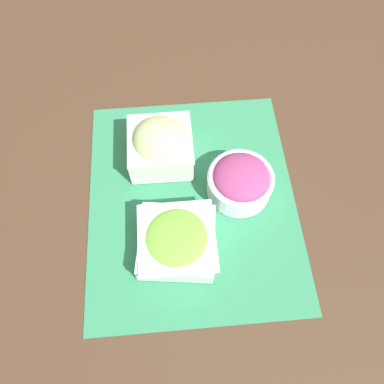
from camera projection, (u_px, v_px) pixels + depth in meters
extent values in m
plane|color=#422D1E|center=(192.00, 200.00, 0.77)|extent=(3.00, 3.00, 0.00)
cube|color=#2D7A51|center=(192.00, 199.00, 0.77)|extent=(0.50, 0.42, 0.00)
cube|color=silver|center=(161.00, 149.00, 0.79)|extent=(0.13, 0.13, 0.06)
cube|color=silver|center=(160.00, 139.00, 0.76)|extent=(0.13, 0.13, 0.00)
ellipsoid|color=#A8CC7F|center=(160.00, 140.00, 0.76)|extent=(0.11, 0.11, 0.07)
cylinder|color=silver|center=(240.00, 183.00, 0.75)|extent=(0.13, 0.13, 0.05)
torus|color=silver|center=(241.00, 177.00, 0.73)|extent=(0.13, 0.13, 0.01)
ellipsoid|color=#93386B|center=(241.00, 177.00, 0.73)|extent=(0.11, 0.11, 0.04)
cube|color=white|center=(177.00, 242.00, 0.70)|extent=(0.16, 0.16, 0.05)
cube|color=white|center=(177.00, 237.00, 0.68)|extent=(0.14, 0.14, 0.00)
ellipsoid|color=#6BAD38|center=(177.00, 238.00, 0.68)|extent=(0.12, 0.12, 0.03)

